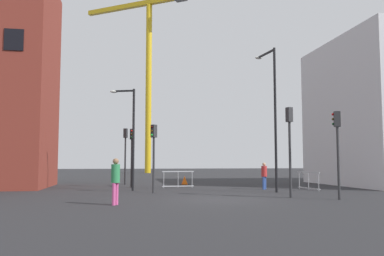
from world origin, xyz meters
TOP-DOWN VIEW (x-y plane):
  - ground at (0.00, 0.00)m, footprint 160.00×160.00m
  - construction_crane at (-0.91, 43.43)m, footprint 15.27×10.58m
  - streetlamp_tall at (4.11, 3.98)m, footprint 0.59×2.03m
  - streetlamp_short at (-3.84, 6.36)m, footprint 1.48×0.60m
  - traffic_light_corner at (3.61, 0.55)m, footprint 0.29×0.39m
  - traffic_light_median at (-4.08, 12.90)m, footprint 0.33×0.39m
  - traffic_light_far at (-2.59, 4.44)m, footprint 0.37×0.37m
  - traffic_light_crosswalk at (-3.68, 9.40)m, footprint 0.28×0.39m
  - traffic_light_island at (5.28, -0.87)m, footprint 0.39×0.33m
  - pedestrian_walking at (4.30, 6.13)m, footprint 0.34×0.34m
  - pedestrian_waiting at (-4.51, -1.41)m, footprint 0.34×0.34m
  - safety_barrier_mid_span at (-0.68, 8.67)m, footprint 2.11×0.28m
  - safety_barrier_right_run at (6.80, 5.33)m, footprint 0.35×2.29m
  - traffic_cone_by_barrier at (0.24, 11.92)m, footprint 0.64×0.64m

SIDE VIEW (x-z plane):
  - ground at x=0.00m, z-range 0.00..0.00m
  - traffic_cone_by_barrier at x=0.24m, z-range -0.02..0.62m
  - safety_barrier_mid_span at x=-0.68m, z-range 0.02..1.10m
  - safety_barrier_right_run at x=6.80m, z-range 0.02..1.10m
  - pedestrian_walking at x=4.30m, z-range 0.13..1.77m
  - pedestrian_waiting at x=-4.51m, z-range 0.16..1.98m
  - traffic_light_far at x=-2.59m, z-range 0.65..4.36m
  - traffic_light_crosswalk at x=-3.68m, z-range 0.67..4.53m
  - traffic_light_island at x=5.28m, z-range 0.68..4.64m
  - traffic_light_median at x=-4.08m, z-range 0.70..4.87m
  - traffic_light_corner at x=3.61m, z-range 0.72..5.01m
  - streetlamp_short at x=-3.84m, z-range 0.58..6.57m
  - streetlamp_tall at x=4.11m, z-range 0.72..8.86m
  - construction_crane at x=-0.91m, z-range 4.01..30.75m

